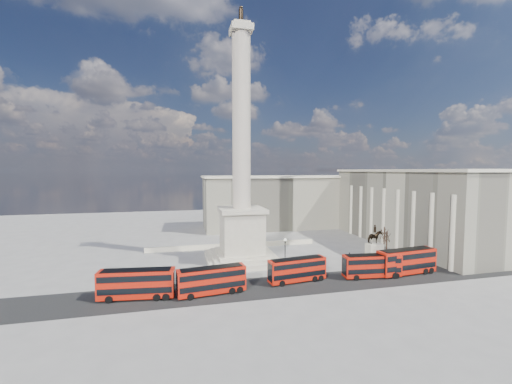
{
  "coord_description": "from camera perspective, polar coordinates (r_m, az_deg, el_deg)",
  "views": [
    {
      "loc": [
        -11.5,
        -56.44,
        18.34
      ],
      "look_at": [
        2.0,
        0.94,
        14.26
      ],
      "focal_mm": 22.0,
      "sensor_mm": 36.0,
      "label": 1
    }
  ],
  "objects": [
    {
      "name": "ground",
      "position": [
        60.45,
        -1.69,
        -13.71
      ],
      "size": [
        180.0,
        180.0,
        0.0
      ],
      "primitive_type": "plane",
      "color": "gray",
      "rests_on": "ground"
    },
    {
      "name": "asphalt_road",
      "position": [
        52.58,
        6.17,
        -16.48
      ],
      "size": [
        120.0,
        9.0,
        0.01
      ],
      "primitive_type": "cube",
      "color": "black",
      "rests_on": "ground"
    },
    {
      "name": "nelsons_column",
      "position": [
        62.74,
        -2.63,
        -1.01
      ],
      "size": [
        14.0,
        14.0,
        49.85
      ],
      "color": "beige",
      "rests_on": "ground"
    },
    {
      "name": "balustrade_wall",
      "position": [
        75.47,
        -4.16,
        -9.69
      ],
      "size": [
        40.0,
        0.6,
        1.1
      ],
      "primitive_type": "cube",
      "color": "beige",
      "rests_on": "ground"
    },
    {
      "name": "building_east",
      "position": [
        87.68,
        27.01,
        -2.38
      ],
      "size": [
        19.0,
        46.0,
        18.6
      ],
      "color": "#B4AF93",
      "rests_on": "ground"
    },
    {
      "name": "building_northeast",
      "position": [
        101.94,
        4.83,
        -1.7
      ],
      "size": [
        51.0,
        17.0,
        16.6
      ],
      "color": "#B4AF93",
      "rests_on": "ground"
    },
    {
      "name": "red_bus_a",
      "position": [
        48.57,
        -7.97,
        -15.57
      ],
      "size": [
        10.25,
        3.65,
        4.07
      ],
      "rotation": [
        0.0,
        0.0,
        0.14
      ],
      "color": "red",
      "rests_on": "ground"
    },
    {
      "name": "red_bus_b",
      "position": [
        53.51,
        7.54,
        -13.78
      ],
      "size": [
        9.94,
        3.47,
        3.95
      ],
      "rotation": [
        0.0,
        0.0,
        0.13
      ],
      "color": "red",
      "rests_on": "ground"
    },
    {
      "name": "red_bus_c",
      "position": [
        58.43,
        20.36,
        -12.44
      ],
      "size": [
        10.03,
        3.23,
        3.99
      ],
      "rotation": [
        0.0,
        0.0,
        -0.1
      ],
      "color": "red",
      "rests_on": "ground"
    },
    {
      "name": "red_bus_d",
      "position": [
        62.49,
        25.74,
        -11.26
      ],
      "size": [
        11.3,
        3.66,
        4.5
      ],
      "rotation": [
        0.0,
        0.0,
        0.1
      ],
      "color": "red",
      "rests_on": "ground"
    },
    {
      "name": "red_bus_e",
      "position": [
        49.5,
        -20.76,
        -15.29
      ],
      "size": [
        10.71,
        3.61,
        4.26
      ],
      "rotation": [
        0.0,
        0.0,
        -0.12
      ],
      "color": "red",
      "rests_on": "ground"
    },
    {
      "name": "victorian_lamp",
      "position": [
        57.95,
        5.31,
        -10.82
      ],
      "size": [
        0.52,
        0.52,
        6.08
      ],
      "rotation": [
        0.0,
        0.0,
        0.25
      ],
      "color": "black",
      "rests_on": "ground"
    },
    {
      "name": "equestrian_statue",
      "position": [
        66.45,
        20.71,
        -9.94
      ],
      "size": [
        3.69,
        2.77,
        7.76
      ],
      "color": "beige",
      "rests_on": "ground"
    },
    {
      "name": "bare_tree_near",
      "position": [
        69.68,
        22.3,
        -6.85
      ],
      "size": [
        1.63,
        1.63,
        7.15
      ],
      "rotation": [
        0.0,
        0.0,
        0.11
      ],
      "color": "#332319",
      "rests_on": "ground"
    },
    {
      "name": "bare_tree_mid",
      "position": [
        70.13,
        22.69,
        -7.42
      ],
      "size": [
        1.63,
        1.63,
        6.19
      ],
      "rotation": [
        0.0,
        0.0,
        0.02
      ],
      "color": "#332319",
      "rests_on": "ground"
    },
    {
      "name": "bare_tree_far",
      "position": [
        85.96,
        24.87,
        -4.31
      ],
      "size": [
        2.03,
        2.03,
        8.29
      ],
      "rotation": [
        0.0,
        0.0,
        0.07
      ],
      "color": "#332319",
      "rests_on": "ground"
    },
    {
      "name": "pedestrian_walking",
      "position": [
        62.66,
        11.27,
        -12.28
      ],
      "size": [
        0.77,
        0.66,
        1.79
      ],
      "primitive_type": "imported",
      "rotation": [
        0.0,
        0.0,
        0.42
      ],
      "color": "black",
      "rests_on": "ground"
    },
    {
      "name": "pedestrian_standing",
      "position": [
        68.31,
        22.03,
        -11.2
      ],
      "size": [
        0.83,
        0.67,
        1.63
      ],
      "primitive_type": "imported",
      "rotation": [
        0.0,
        0.0,
        3.07
      ],
      "color": "black",
      "rests_on": "ground"
    },
    {
      "name": "pedestrian_crossing",
      "position": [
        66.84,
        16.65,
        -11.28
      ],
      "size": [
        1.19,
        1.03,
        1.92
      ],
      "primitive_type": "imported",
      "rotation": [
        0.0,
        0.0,
        2.53
      ],
      "color": "black",
      "rests_on": "ground"
    }
  ]
}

